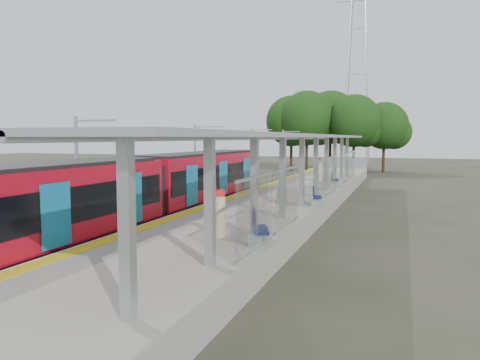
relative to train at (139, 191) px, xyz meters
The scene contains 16 objects.
ground 10.29m from the train, 63.51° to the right, with size 200.00×200.00×0.00m, color #474438.
trackbed 11.14m from the train, 90.00° to the left, with size 3.00×70.00×0.24m, color #59544C.
platform 11.96m from the train, 67.70° to the left, with size 6.00×50.00×1.00m, color gray.
tactile_strip 11.19m from the train, 79.93° to the left, with size 0.60×50.00×0.02m, color yellow.
end_fence 36.21m from the train, 82.86° to the left, with size 6.00×0.10×1.20m, color #9EA0A5.
train is the anchor object (origin of this frame).
canopy 9.65m from the train, 49.54° to the left, with size 3.27×38.00×3.66m.
pylon 66.27m from the train, 86.87° to the left, with size 8.00×4.00×38.00m, color #9EA0A5, non-canonical shape.
tree_cluster 44.29m from the train, 87.44° to the left, with size 18.35×12.03×10.97m.
catenary_masts 10.15m from the train, 99.76° to the left, with size 2.08×48.16×5.40m.
bench_near 8.04m from the train, 30.26° to the right, with size 1.02×1.65×1.08m.
bench_mid 9.05m from the train, 37.98° to the left, with size 0.69×1.42×0.93m.
bench_far 16.60m from the train, 66.31° to the left, with size 0.71×1.67×1.10m.
info_pillar_near 6.42m from the train, 32.91° to the right, with size 0.38×0.38×1.67m.
info_pillar_far 19.68m from the train, 75.33° to the left, with size 0.42×0.42×1.86m.
litter_bin 7.58m from the train, 44.39° to the left, with size 0.48×0.48×0.98m, color #9EA0A5.
Camera 1 is at (6.92, -9.53, 4.48)m, focal length 35.00 mm.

